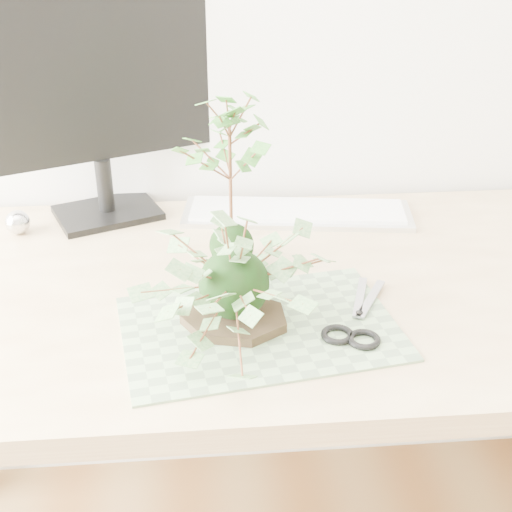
% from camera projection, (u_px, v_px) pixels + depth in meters
% --- Properties ---
extents(desk, '(1.60, 0.70, 0.74)m').
position_uv_depth(desk, '(273.00, 326.00, 1.23)').
color(desk, '#D1B687').
rests_on(desk, ground_plane).
extents(cutting_mat, '(0.44, 0.33, 0.00)m').
position_uv_depth(cutting_mat, '(260.00, 328.00, 1.07)').
color(cutting_mat, '#5A7253').
rests_on(cutting_mat, desk).
extents(stone_dish, '(0.20, 0.20, 0.01)m').
position_uv_depth(stone_dish, '(235.00, 318.00, 1.08)').
color(stone_dish, black).
rests_on(stone_dish, cutting_mat).
extents(ivy_kokedama, '(0.33, 0.33, 0.21)m').
position_uv_depth(ivy_kokedama, '(234.00, 254.00, 1.02)').
color(ivy_kokedama, black).
rests_on(ivy_kokedama, stone_dish).
extents(maple_kokedama, '(0.21, 0.21, 0.32)m').
position_uv_depth(maple_kokedama, '(230.00, 141.00, 1.14)').
color(maple_kokedama, black).
rests_on(maple_kokedama, desk).
extents(keyboard, '(0.47, 0.19, 0.02)m').
position_uv_depth(keyboard, '(297.00, 213.00, 1.42)').
color(keyboard, silver).
rests_on(keyboard, desk).
extents(monitor, '(0.46, 0.21, 0.43)m').
position_uv_depth(monitor, '(95.00, 92.00, 1.31)').
color(monitor, black).
rests_on(monitor, desk).
extents(foil_ball, '(0.05, 0.05, 0.05)m').
position_uv_depth(foil_ball, '(18.00, 222.00, 1.34)').
color(foil_ball, silver).
rests_on(foil_ball, desk).
extents(scissors, '(0.10, 0.21, 0.01)m').
position_uv_depth(scissors, '(362.00, 328.00, 1.06)').
color(scissors, gray).
rests_on(scissors, cutting_mat).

